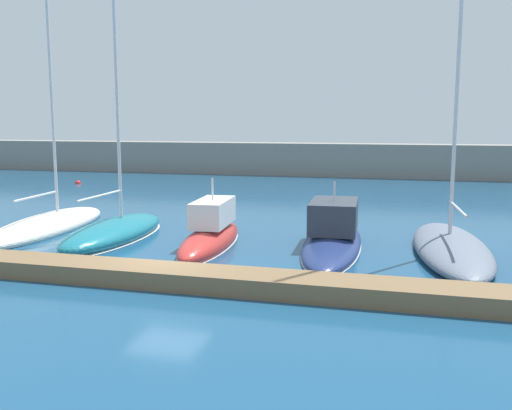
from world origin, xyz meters
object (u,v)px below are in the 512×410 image
at_px(sailboat_teal_fourth, 114,231).
at_px(mooring_buoy_red, 78,183).
at_px(motorboat_red_fifth, 211,235).
at_px(motorboat_navy_sixth, 333,236).
at_px(sailboat_ivory_third, 48,224).
at_px(sailboat_slate_seventh, 451,244).

distance_m(sailboat_teal_fourth, mooring_buoy_red, 24.15).
distance_m(motorboat_red_fifth, motorboat_navy_sixth, 5.07).
height_order(sailboat_ivory_third, motorboat_red_fifth, sailboat_ivory_third).
distance_m(motorboat_navy_sixth, mooring_buoy_red, 30.22).
bearing_deg(motorboat_red_fifth, sailboat_teal_fourth, 81.46).
xyz_separation_m(motorboat_red_fifth, sailboat_slate_seventh, (9.55, 1.04, -0.06)).
height_order(sailboat_teal_fourth, motorboat_red_fifth, sailboat_teal_fourth).
height_order(sailboat_teal_fourth, sailboat_slate_seventh, sailboat_slate_seventh).
bearing_deg(sailboat_ivory_third, motorboat_red_fifth, -104.40).
bearing_deg(motorboat_navy_sixth, motorboat_red_fifth, 100.19).
bearing_deg(motorboat_navy_sixth, sailboat_teal_fourth, 91.97).
relative_size(motorboat_navy_sixth, sailboat_slate_seventh, 0.46).
xyz_separation_m(sailboat_ivory_third, sailboat_slate_seventh, (18.29, -0.32, 0.11)).
distance_m(motorboat_red_fifth, mooring_buoy_red, 27.36).
bearing_deg(motorboat_navy_sixth, sailboat_slate_seventh, -94.80).
relative_size(motorboat_red_fifth, mooring_buoy_red, 14.29).
bearing_deg(mooring_buoy_red, sailboat_slate_seventh, -33.52).
relative_size(sailboat_teal_fourth, mooring_buoy_red, 28.64).
xyz_separation_m(motorboat_red_fifth, motorboat_navy_sixth, (4.93, 1.17, 0.00)).
relative_size(sailboat_slate_seventh, mooring_buoy_red, 41.60).
bearing_deg(mooring_buoy_red, sailboat_ivory_third, -61.35).
bearing_deg(motorboat_navy_sixth, mooring_buoy_red, 48.68).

